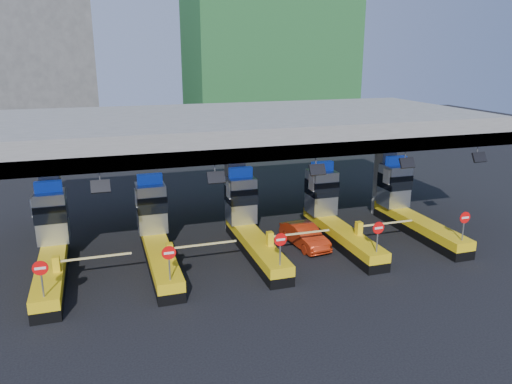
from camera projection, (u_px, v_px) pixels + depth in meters
name	position (u px, v px, depth m)	size (l,w,h in m)	color
ground	(250.00, 249.00, 27.22)	(120.00, 120.00, 0.00)	black
toll_canopy	(235.00, 129.00, 28.17)	(28.00, 12.09, 7.00)	slate
toll_lane_far_left	(52.00, 244.00, 24.15)	(4.43, 8.00, 4.16)	black
toll_lane_left	(156.00, 233.00, 25.62)	(4.43, 8.00, 4.16)	black
toll_lane_center	(249.00, 223.00, 27.09)	(4.43, 8.00, 4.16)	black
toll_lane_right	(332.00, 214.00, 28.56)	(4.43, 8.00, 4.16)	black
toll_lane_far_right	(407.00, 206.00, 30.03)	(4.43, 8.00, 4.16)	black
bg_building_scaffold	(268.00, 18.00, 56.23)	(18.00, 12.00, 28.00)	#1E5926
bg_building_concrete	(27.00, 64.00, 53.62)	(14.00, 10.00, 18.00)	#4C4C49
red_car	(305.00, 236.00, 27.40)	(1.30, 3.73, 1.23)	red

